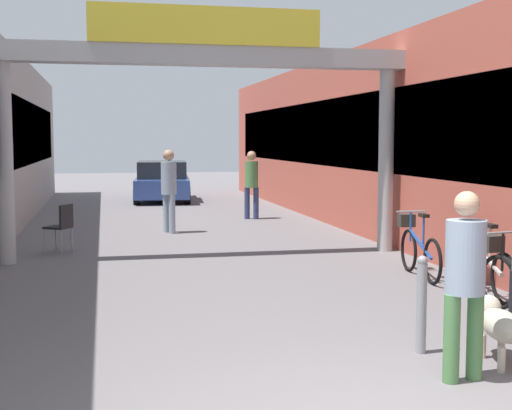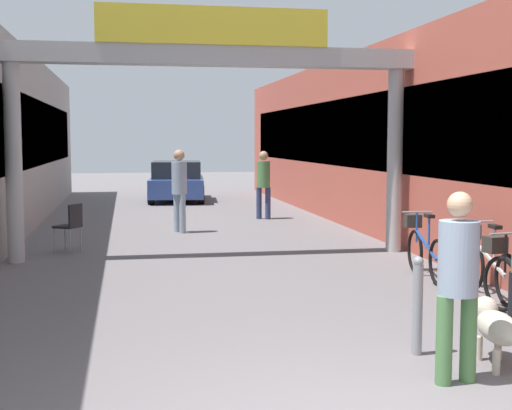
{
  "view_description": "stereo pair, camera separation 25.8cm",
  "coord_description": "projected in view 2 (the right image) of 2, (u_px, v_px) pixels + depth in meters",
  "views": [
    {
      "loc": [
        -1.75,
        -4.27,
        2.08
      ],
      "look_at": [
        0.0,
        3.91,
        1.3
      ],
      "focal_mm": 50.0,
      "sensor_mm": 36.0,
      "label": 1
    },
    {
      "loc": [
        -1.5,
        -4.33,
        2.08
      ],
      "look_at": [
        0.0,
        3.91,
        1.3
      ],
      "focal_mm": 50.0,
      "sensor_mm": 36.0,
      "label": 2
    }
  ],
  "objects": [
    {
      "name": "arcade_sign_gateway",
      "position": [
        213.0,
        82.0,
        12.31
      ],
      "size": [
        7.4,
        0.47,
        4.31
      ],
      "color": "#B2B2B2",
      "rests_on": "ground_plane"
    },
    {
      "name": "bollard_post_metal",
      "position": [
        417.0,
        305.0,
        6.84
      ],
      "size": [
        0.1,
        0.1,
        0.96
      ],
      "color": "gray",
      "rests_on": "ground_plane"
    },
    {
      "name": "bicycle_blue_farthest",
      "position": [
        423.0,
        249.0,
        10.68
      ],
      "size": [
        0.46,
        1.69,
        0.98
      ],
      "color": "black",
      "rests_on": "ground_plane"
    },
    {
      "name": "pedestrian_carrying_crate",
      "position": [
        179.0,
        185.0,
        15.74
      ],
      "size": [
        0.46,
        0.46,
        1.84
      ],
      "color": "#8C9EB2",
      "rests_on": "ground_plane"
    },
    {
      "name": "cafe_chair_black_nearer",
      "position": [
        71.0,
        223.0,
        13.07
      ],
      "size": [
        0.55,
        0.55,
        0.89
      ],
      "color": "gray",
      "rests_on": "ground_plane"
    },
    {
      "name": "bicycle_silver_third",
      "position": [
        486.0,
        263.0,
        9.42
      ],
      "size": [
        0.46,
        1.69,
        0.98
      ],
      "color": "black",
      "rests_on": "ground_plane"
    },
    {
      "name": "pedestrian_with_dog",
      "position": [
        458.0,
        275.0,
        6.0
      ],
      "size": [
        0.4,
        0.39,
        1.64
      ],
      "color": "#4C7F47",
      "rests_on": "ground_plane"
    },
    {
      "name": "storefront_right",
      "position": [
        420.0,
        141.0,
        16.19
      ],
      "size": [
        3.0,
        26.0,
        4.05
      ],
      "color": "#B25142",
      "rests_on": "ground_plane"
    },
    {
      "name": "dog_on_leash",
      "position": [
        495.0,
        326.0,
        6.54
      ],
      "size": [
        0.39,
        0.82,
        0.58
      ],
      "color": "beige",
      "rests_on": "ground_plane"
    },
    {
      "name": "pedestrian_elderly_walking",
      "position": [
        263.0,
        180.0,
        18.43
      ],
      "size": [
        0.46,
        0.46,
        1.76
      ],
      "color": "navy",
      "rests_on": "ground_plane"
    },
    {
      "name": "parked_car_blue",
      "position": [
        177.0,
        181.0,
        24.03
      ],
      "size": [
        2.1,
        4.14,
        1.33
      ],
      "color": "#2D478C",
      "rests_on": "ground_plane"
    }
  ]
}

